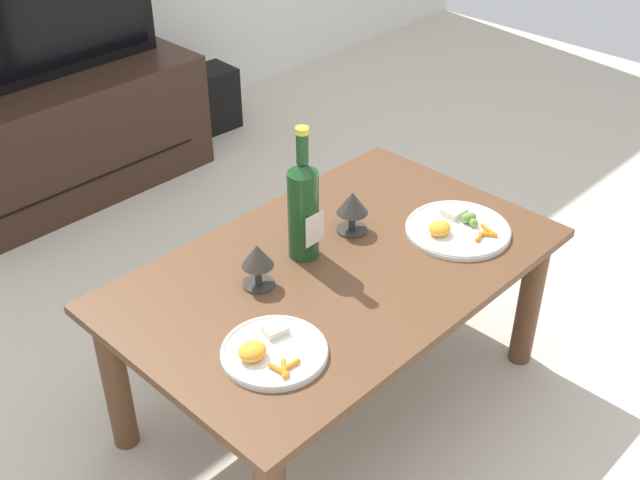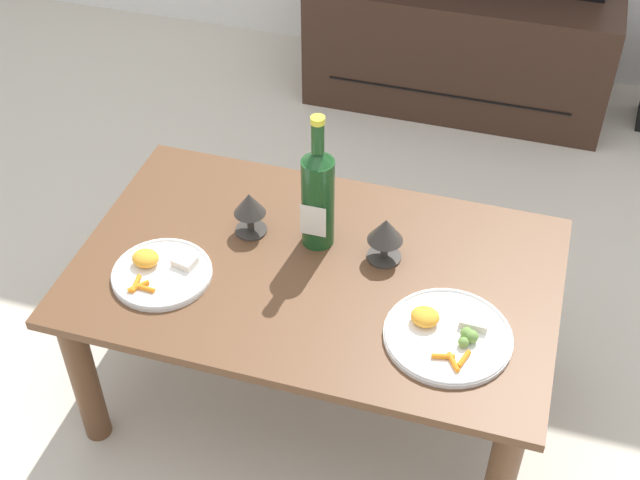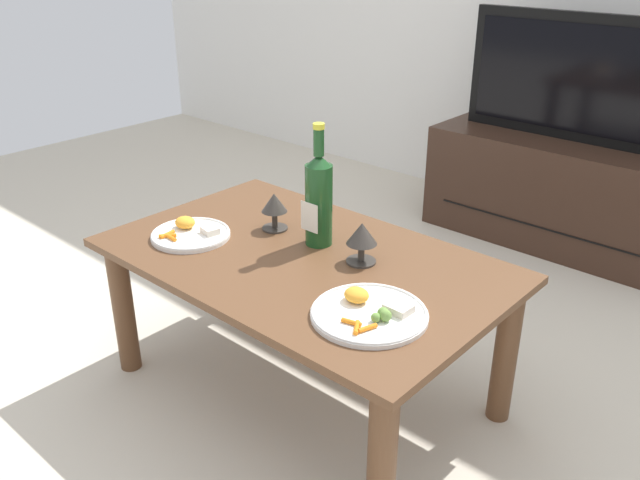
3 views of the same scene
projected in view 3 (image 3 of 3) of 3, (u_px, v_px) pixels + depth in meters
ground_plane at (304, 389)px, 2.17m from camera, size 6.40×6.40×0.00m
dining_table at (303, 281)px, 1.99m from camera, size 1.19×0.74×0.49m
tv_stand at (561, 191)px, 3.12m from camera, size 1.19×0.50×0.50m
tv_screen at (579, 78)px, 2.89m from camera, size 1.02×0.05×0.55m
wine_bottle at (319, 197)px, 1.98m from camera, size 0.08×0.09×0.38m
goblet_left at (274, 205)px, 2.10m from camera, size 0.08×0.08×0.12m
goblet_right at (362, 236)px, 1.89m from camera, size 0.09×0.09×0.12m
dinner_plate_left at (190, 233)px, 2.08m from camera, size 0.25×0.25×0.05m
dinner_plate_right at (370, 312)px, 1.65m from camera, size 0.30×0.30×0.05m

